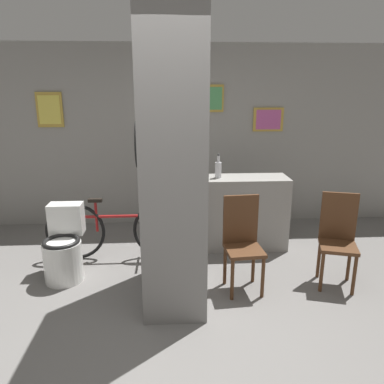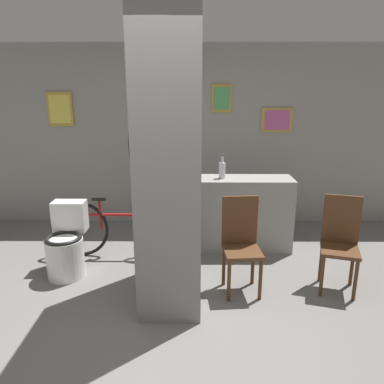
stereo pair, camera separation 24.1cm
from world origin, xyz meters
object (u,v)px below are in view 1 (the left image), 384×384
at_px(bicycle, 119,230).
at_px(bottle_tall, 218,169).
at_px(toilet, 64,249).
at_px(chair_by_doorway, 338,236).
at_px(chair_near_pillar, 242,240).

height_order(bicycle, bottle_tall, bottle_tall).
relative_size(toilet, chair_by_doorway, 0.81).
height_order(toilet, bicycle, toilet).
distance_m(toilet, chair_by_doorway, 2.90).
bearing_deg(toilet, bottle_tall, 21.96).
bearing_deg(chair_near_pillar, toilet, 165.60).
relative_size(bicycle, bottle_tall, 5.75).
bearing_deg(bottle_tall, toilet, -158.04).
distance_m(toilet, chair_near_pillar, 1.91).
bearing_deg(toilet, chair_by_doorway, -5.49).
bearing_deg(bicycle, chair_by_doorway, -17.27).
xyz_separation_m(chair_near_pillar, bicycle, (-1.34, 0.76, -0.16)).
relative_size(toilet, chair_near_pillar, 0.81).
relative_size(chair_near_pillar, chair_by_doorway, 1.00).
bearing_deg(bicycle, toilet, -139.91).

